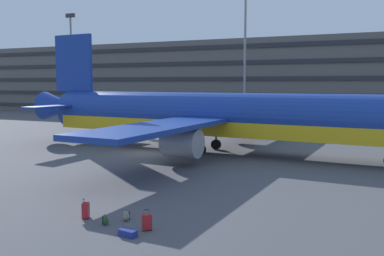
# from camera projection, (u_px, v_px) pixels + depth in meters

# --- Properties ---
(ground_plane) EXTENTS (600.00, 600.00, 0.00)m
(ground_plane) POSITION_uv_depth(u_px,v_px,m) (148.00, 153.00, 36.69)
(ground_plane) COLOR #4C4C51
(terminal_structure) EXTENTS (156.83, 17.08, 13.65)m
(terminal_structure) POSITION_uv_depth(u_px,v_px,m) (274.00, 79.00, 78.17)
(terminal_structure) COLOR #605B56
(terminal_structure) RESTS_ON ground_plane
(airliner) EXTENTS (40.99, 33.12, 10.97)m
(airliner) POSITION_uv_depth(u_px,v_px,m) (219.00, 117.00, 36.59)
(airliner) COLOR navy
(airliner) RESTS_ON ground_plane
(light_mast_far_left) EXTENTS (1.80, 0.50, 18.84)m
(light_mast_far_left) POSITION_uv_depth(u_px,v_px,m) (71.00, 56.00, 78.79)
(light_mast_far_left) COLOR gray
(light_mast_far_left) RESTS_ON ground_plane
(light_mast_left) EXTENTS (1.80, 0.50, 22.92)m
(light_mast_left) POSITION_uv_depth(u_px,v_px,m) (245.00, 37.00, 64.91)
(light_mast_left) COLOR gray
(light_mast_left) RESTS_ON ground_plane
(suitcase_orange) EXTENTS (0.45, 0.43, 0.87)m
(suitcase_orange) POSITION_uv_depth(u_px,v_px,m) (147.00, 222.00, 17.38)
(suitcase_orange) COLOR #B21E23
(suitcase_orange) RESTS_ON ground_plane
(suitcase_large) EXTENTS (0.81, 0.47, 0.27)m
(suitcase_large) POSITION_uv_depth(u_px,v_px,m) (128.00, 233.00, 16.73)
(suitcase_large) COLOR navy
(suitcase_large) RESTS_ON ground_plane
(suitcase_small) EXTENTS (0.42, 0.48, 0.88)m
(suitcase_small) POSITION_uv_depth(u_px,v_px,m) (86.00, 210.00, 18.96)
(suitcase_small) COLOR #B21E23
(suitcase_small) RESTS_ON ground_plane
(backpack_black) EXTENTS (0.37, 0.40, 0.50)m
(backpack_black) POSITION_uv_depth(u_px,v_px,m) (105.00, 220.00, 18.06)
(backpack_black) COLOR #264C26
(backpack_black) RESTS_ON ground_plane
(backpack_scuffed) EXTENTS (0.41, 0.31, 0.51)m
(backpack_scuffed) POSITION_uv_depth(u_px,v_px,m) (126.00, 216.00, 18.58)
(backpack_scuffed) COLOR gray
(backpack_scuffed) RESTS_ON ground_plane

